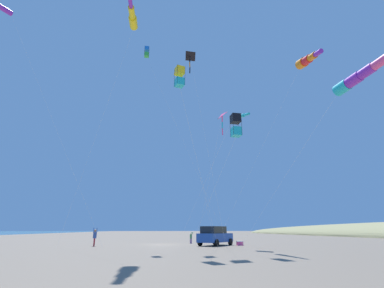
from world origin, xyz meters
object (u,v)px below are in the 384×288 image
kite_delta_yellow_midlevel (190,57)px  kite_delta_striped_overhead (177,73)px  kite_windsock_small_distant (237,117)px  kite_windsock_orange_high_right (132,17)px  person_adult_flyer (95,236)px  kite_windsock_magenta_far_left (362,74)px  kite_box_rainbow_low_near (236,125)px  kite_box_teal_far_right (180,77)px  parked_car (215,236)px  kite_delta_green_low_center (222,116)px  cooler_box (240,243)px  kite_windsock_long_streamer_right (307,60)px  kite_box_blue_topmost (147,52)px  person_child_green_jacket (191,237)px

kite_delta_yellow_midlevel → kite_delta_striped_overhead: bearing=113.6°
kite_delta_striped_overhead → kite_windsock_small_distant: size_ratio=1.11×
kite_windsock_orange_high_right → person_adult_flyer: bearing=109.8°
kite_delta_striped_overhead → kite_windsock_magenta_far_left: 16.94m
kite_box_rainbow_low_near → kite_box_teal_far_right: bearing=164.2°
parked_car → kite_delta_green_low_center: (0.63, -1.93, 12.35)m
kite_delta_green_low_center → kite_windsock_small_distant: 4.94m
person_adult_flyer → cooler_box: bearing=-2.8°
kite_delta_striped_overhead → kite_delta_green_low_center: size_ratio=1.27×
kite_windsock_magenta_far_left → kite_windsock_long_streamer_right: bearing=88.0°
kite_delta_green_low_center → kite_windsock_small_distant: bearing=-86.6°
kite_box_blue_topmost → person_child_green_jacket: bearing=45.4°
kite_box_blue_topmost → parked_car: bearing=10.1°
kite_windsock_long_streamer_right → kite_windsock_small_distant: 7.94m
cooler_box → kite_windsock_orange_high_right: size_ratio=0.03×
person_child_green_jacket → kite_windsock_magenta_far_left: bearing=-67.2°
person_child_green_jacket → kite_windsock_long_streamer_right: size_ratio=0.08×
cooler_box → kite_delta_yellow_midlevel: 19.17m
cooler_box → kite_windsock_magenta_far_left: bearing=-75.0°
kite_box_blue_topmost → kite_windsock_small_distant: 13.88m
kite_windsock_long_streamer_right → kite_delta_green_low_center: bearing=129.8°
kite_delta_striped_overhead → kite_windsock_magenta_far_left: (10.93, -11.39, -6.16)m
person_adult_flyer → kite_delta_green_low_center: 17.73m
kite_delta_yellow_midlevel → kite_windsock_small_distant: kite_delta_yellow_midlevel is taller
parked_car → kite_box_teal_far_right: size_ratio=0.30×
kite_delta_green_low_center → kite_delta_yellow_midlevel: bearing=-134.5°
person_adult_flyer → kite_box_blue_topmost: (4.09, -1.88, 19.96)m
kite_windsock_long_streamer_right → kite_box_rainbow_low_near: bearing=-177.2°
kite_windsock_long_streamer_right → kite_windsock_small_distant: bearing=154.4°
kite_windsock_orange_high_right → kite_windsock_small_distant: 13.35m
kite_delta_striped_overhead → kite_windsock_long_streamer_right: kite_delta_striped_overhead is taller
kite_box_teal_far_right → cooler_box: bearing=48.8°
person_adult_flyer → kite_delta_yellow_midlevel: 19.69m
kite_box_blue_topmost → kite_delta_green_low_center: bearing=-3.8°
kite_delta_yellow_midlevel → kite_delta_striped_overhead: kite_delta_yellow_midlevel is taller
parked_car → cooler_box: bearing=-4.7°
parked_car → kite_windsock_long_streamer_right: (6.68, -9.19, 15.00)m
kite_windsock_orange_high_right → person_child_green_jacket: bearing=59.4°
kite_windsock_small_distant → kite_windsock_magenta_far_left: bearing=-57.0°
kite_delta_green_low_center → kite_box_rainbow_low_near: kite_delta_green_low_center is taller
kite_box_blue_topmost → kite_delta_yellow_midlevel: bearing=-47.0°
kite_windsock_orange_high_right → kite_windsock_small_distant: size_ratio=1.31×
kite_box_blue_topmost → kite_windsock_orange_high_right: 6.24m
person_adult_flyer → person_child_green_jacket: (10.02, 4.14, -0.24)m
kite_box_blue_topmost → kite_windsock_magenta_far_left: 22.06m
parked_car → kite_delta_green_low_center: 12.52m
kite_windsock_magenta_far_left → kite_windsock_orange_high_right: bearing=153.9°
kite_delta_yellow_midlevel → kite_windsock_magenta_far_left: (9.88, -8.99, -6.50)m
kite_delta_yellow_midlevel → kite_box_blue_topmost: 7.21m
person_child_green_jacket → kite_delta_yellow_midlevel: kite_delta_yellow_midlevel is taller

